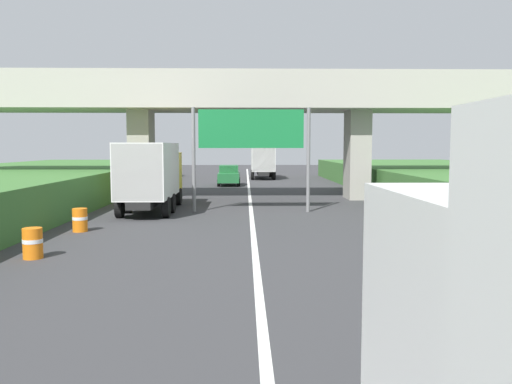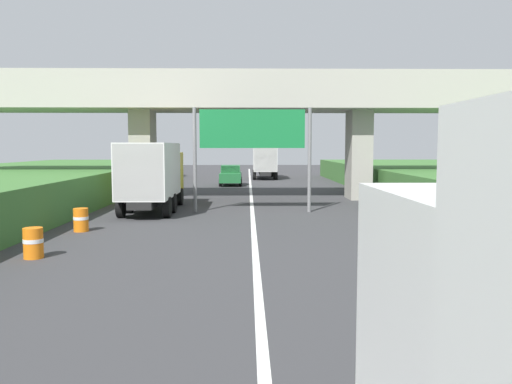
% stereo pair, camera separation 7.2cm
% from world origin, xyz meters
% --- Properties ---
extents(lane_centre_stripe, '(0.20, 103.11, 0.01)m').
position_xyz_m(lane_centre_stripe, '(0.00, 31.55, 0.00)').
color(lane_centre_stripe, white).
rests_on(lane_centre_stripe, ground).
extents(overpass_bridge, '(40.00, 4.80, 7.69)m').
position_xyz_m(overpass_bridge, '(0.00, 39.44, 5.79)').
color(overpass_bridge, '#ADA89E').
rests_on(overpass_bridge, ground).
extents(overhead_highway_sign, '(5.88, 0.18, 5.19)m').
position_xyz_m(overhead_highway_sign, '(0.00, 32.93, 3.82)').
color(overhead_highway_sign, slate).
rests_on(overhead_highway_sign, ground).
extents(truck_orange, '(2.44, 7.30, 3.44)m').
position_xyz_m(truck_orange, '(1.50, 60.30, 1.93)').
color(truck_orange, black).
rests_on(truck_orange, ground).
extents(truck_yellow, '(2.44, 7.30, 3.44)m').
position_xyz_m(truck_yellow, '(-5.00, 33.24, 1.93)').
color(truck_yellow, black).
rests_on(truck_yellow, ground).
extents(car_green, '(1.86, 4.10, 1.72)m').
position_xyz_m(car_green, '(-1.66, 50.68, 0.86)').
color(car_green, '#236B38').
rests_on(car_green, ground).
extents(construction_barrel_3, '(0.57, 0.57, 0.90)m').
position_xyz_m(construction_barrel_3, '(-6.51, 22.37, 0.46)').
color(construction_barrel_3, orange).
rests_on(construction_barrel_3, ground).
extents(construction_barrel_4, '(0.57, 0.57, 0.90)m').
position_xyz_m(construction_barrel_4, '(-6.66, 27.14, 0.46)').
color(construction_barrel_4, orange).
rests_on(construction_barrel_4, ground).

